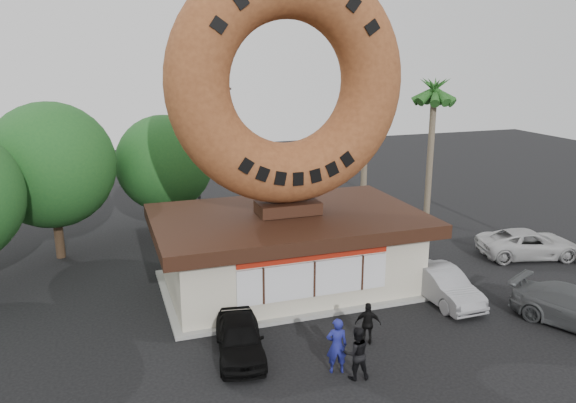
{
  "coord_description": "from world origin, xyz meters",
  "views": [
    {
      "loc": [
        -7.29,
        -15.39,
        9.85
      ],
      "look_at": [
        -0.68,
        4.0,
        4.37
      ],
      "focal_mm": 35.0,
      "sensor_mm": 36.0,
      "label": 1
    }
  ],
  "objects_px": {
    "person_right": "(368,324)",
    "car_white": "(529,244)",
    "car_black": "(240,338)",
    "car_silver": "(442,285)",
    "donut_shop": "(288,248)",
    "street_lamp": "(200,150)",
    "person_left": "(337,346)",
    "giant_donut": "(288,83)",
    "person_center": "(356,353)"
  },
  "relations": [
    {
      "from": "car_silver",
      "to": "donut_shop",
      "type": "bearing_deg",
      "value": 147.64
    },
    {
      "from": "giant_donut",
      "to": "car_silver",
      "type": "xyz_separation_m",
      "value": [
        5.49,
        -3.39,
        -7.99
      ]
    },
    {
      "from": "giant_donut",
      "to": "street_lamp",
      "type": "distance_m",
      "value": 11.0
    },
    {
      "from": "person_right",
      "to": "car_black",
      "type": "relative_size",
      "value": 0.4
    },
    {
      "from": "person_right",
      "to": "car_black",
      "type": "xyz_separation_m",
      "value": [
        -4.39,
        0.68,
        -0.12
      ]
    },
    {
      "from": "giant_donut",
      "to": "car_black",
      "type": "distance_m",
      "value": 9.99
    },
    {
      "from": "street_lamp",
      "to": "person_center",
      "type": "bearing_deg",
      "value": -84.85
    },
    {
      "from": "car_black",
      "to": "car_silver",
      "type": "height_order",
      "value": "car_silver"
    },
    {
      "from": "donut_shop",
      "to": "person_right",
      "type": "xyz_separation_m",
      "value": [
        1.02,
        -5.57,
        -1.0
      ]
    },
    {
      "from": "car_black",
      "to": "car_white",
      "type": "bearing_deg",
      "value": 24.81
    },
    {
      "from": "car_silver",
      "to": "car_white",
      "type": "bearing_deg",
      "value": 22.21
    },
    {
      "from": "car_white",
      "to": "person_center",
      "type": "bearing_deg",
      "value": 133.28
    },
    {
      "from": "donut_shop",
      "to": "car_black",
      "type": "height_order",
      "value": "donut_shop"
    },
    {
      "from": "donut_shop",
      "to": "person_left",
      "type": "height_order",
      "value": "donut_shop"
    },
    {
      "from": "person_right",
      "to": "car_silver",
      "type": "height_order",
      "value": "person_right"
    },
    {
      "from": "car_black",
      "to": "car_silver",
      "type": "bearing_deg",
      "value": 18.73
    },
    {
      "from": "person_right",
      "to": "car_white",
      "type": "distance_m",
      "value": 12.53
    },
    {
      "from": "donut_shop",
      "to": "person_right",
      "type": "bearing_deg",
      "value": -79.58
    },
    {
      "from": "donut_shop",
      "to": "street_lamp",
      "type": "height_order",
      "value": "street_lamp"
    },
    {
      "from": "person_left",
      "to": "car_black",
      "type": "height_order",
      "value": "person_left"
    },
    {
      "from": "person_right",
      "to": "car_silver",
      "type": "xyz_separation_m",
      "value": [
        4.47,
        2.2,
        -0.08
      ]
    },
    {
      "from": "donut_shop",
      "to": "person_left",
      "type": "xyz_separation_m",
      "value": [
        -0.73,
        -6.87,
        -0.84
      ]
    },
    {
      "from": "donut_shop",
      "to": "person_center",
      "type": "relative_size",
      "value": 6.5
    },
    {
      "from": "person_right",
      "to": "giant_donut",
      "type": "bearing_deg",
      "value": -55.73
    },
    {
      "from": "person_right",
      "to": "car_silver",
      "type": "distance_m",
      "value": 4.98
    },
    {
      "from": "person_left",
      "to": "donut_shop",
      "type": "bearing_deg",
      "value": -83.13
    },
    {
      "from": "person_center",
      "to": "donut_shop",
      "type": "bearing_deg",
      "value": -83.07
    },
    {
      "from": "car_black",
      "to": "car_silver",
      "type": "xyz_separation_m",
      "value": [
        8.86,
        1.52,
        0.04
      ]
    },
    {
      "from": "street_lamp",
      "to": "person_center",
      "type": "xyz_separation_m",
      "value": [
        1.57,
        -17.4,
        -3.62
      ]
    },
    {
      "from": "giant_donut",
      "to": "donut_shop",
      "type": "bearing_deg",
      "value": -90.0
    },
    {
      "from": "donut_shop",
      "to": "car_black",
      "type": "distance_m",
      "value": 6.04
    },
    {
      "from": "giant_donut",
      "to": "person_right",
      "type": "bearing_deg",
      "value": -79.61
    },
    {
      "from": "giant_donut",
      "to": "car_silver",
      "type": "distance_m",
      "value": 10.27
    },
    {
      "from": "street_lamp",
      "to": "car_silver",
      "type": "bearing_deg",
      "value": -61.23
    },
    {
      "from": "car_silver",
      "to": "person_right",
      "type": "bearing_deg",
      "value": -154.61
    },
    {
      "from": "giant_donut",
      "to": "person_right",
      "type": "relative_size",
      "value": 6.4
    },
    {
      "from": "car_silver",
      "to": "person_center",
      "type": "bearing_deg",
      "value": -146.07
    },
    {
      "from": "person_center",
      "to": "car_black",
      "type": "distance_m",
      "value": 3.97
    },
    {
      "from": "person_center",
      "to": "car_silver",
      "type": "distance_m",
      "value": 7.04
    },
    {
      "from": "donut_shop",
      "to": "car_silver",
      "type": "relative_size",
      "value": 2.7
    },
    {
      "from": "person_center",
      "to": "person_right",
      "type": "distance_m",
      "value": 2.24
    },
    {
      "from": "person_right",
      "to": "person_left",
      "type": "bearing_deg",
      "value": 60.49
    },
    {
      "from": "person_left",
      "to": "person_right",
      "type": "height_order",
      "value": "person_left"
    },
    {
      "from": "car_white",
      "to": "giant_donut",
      "type": "bearing_deg",
      "value": 102.62
    },
    {
      "from": "person_center",
      "to": "car_white",
      "type": "relative_size",
      "value": 0.35
    },
    {
      "from": "donut_shop",
      "to": "car_black",
      "type": "bearing_deg",
      "value": -124.58
    },
    {
      "from": "giant_donut",
      "to": "car_white",
      "type": "height_order",
      "value": "giant_donut"
    },
    {
      "from": "giant_donut",
      "to": "person_center",
      "type": "relative_size",
      "value": 5.65
    },
    {
      "from": "donut_shop",
      "to": "person_center",
      "type": "distance_m",
      "value": 7.44
    },
    {
      "from": "donut_shop",
      "to": "giant_donut",
      "type": "bearing_deg",
      "value": 90.0
    }
  ]
}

